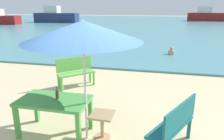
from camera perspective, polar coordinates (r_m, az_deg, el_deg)
sea_water at (r=33.41m, az=11.77°, el=11.98°), size 120.00×50.00×0.08m
picnic_table_green at (r=4.49m, az=-15.13°, el=-8.80°), size 1.40×0.80×0.76m
beer_bottle_amber at (r=4.41m, az=-14.37°, el=-6.29°), size 0.07×0.07×0.26m
patio_umbrella at (r=3.78m, az=-7.68°, el=10.17°), size 2.10×2.10×2.30m
side_table_wood at (r=4.32m, az=-2.62°, el=-13.72°), size 0.44×0.44×0.54m
bench_teal_center at (r=4.06m, az=16.30°, el=-13.46°), size 0.88×1.23×0.95m
bench_green_left at (r=7.05m, az=-9.68°, el=-0.04°), size 1.11×1.10×0.95m
swimmer_person at (r=11.82m, az=15.50°, el=4.81°), size 0.34×0.34×0.41m
boat_ferry at (r=41.53m, az=24.02°, el=13.03°), size 6.63×1.81×2.41m
boat_fishing_trawler at (r=36.04m, az=-14.69°, el=13.62°), size 6.94×1.89×2.52m
boat_cargo_ship at (r=35.21m, az=-27.65°, el=12.00°), size 5.74×1.57×2.09m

